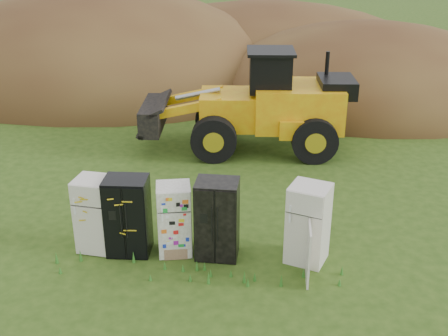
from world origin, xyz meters
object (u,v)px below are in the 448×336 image
at_px(fridge_dark_mid, 217,219).
at_px(wheel_loader, 244,101).
at_px(fridge_sticker, 174,219).
at_px(fridge_open_door, 308,224).
at_px(fridge_leftmost, 95,214).
at_px(fridge_black_side, 128,216).

distance_m(fridge_dark_mid, wheel_loader, 6.64).
height_order(fridge_sticker, fridge_open_door, fridge_open_door).
bearing_deg(wheel_loader, fridge_leftmost, -118.05).
relative_size(fridge_leftmost, fridge_open_door, 0.96).
distance_m(fridge_black_side, fridge_sticker, 1.04).
distance_m(fridge_leftmost, fridge_open_door, 4.77).
bearing_deg(fridge_leftmost, fridge_open_door, 6.05).
bearing_deg(wheel_loader, fridge_open_door, -78.44).
height_order(fridge_black_side, wheel_loader, wheel_loader).
bearing_deg(fridge_open_door, fridge_leftmost, -160.70).
bearing_deg(fridge_black_side, fridge_open_door, -1.67).
height_order(fridge_leftmost, fridge_open_door, fridge_open_door).
bearing_deg(fridge_black_side, wheel_loader, 70.00).
xyz_separation_m(fridge_dark_mid, fridge_open_door, (1.99, -0.03, -0.00)).
xyz_separation_m(fridge_leftmost, fridge_black_side, (0.77, -0.08, 0.03)).
relative_size(fridge_leftmost, fridge_dark_mid, 0.96).
xyz_separation_m(fridge_black_side, wheel_loader, (2.18, 6.63, 0.74)).
bearing_deg(wheel_loader, fridge_dark_mid, -95.30).
height_order(fridge_sticker, wheel_loader, wheel_loader).
relative_size(fridge_leftmost, wheel_loader, 0.26).
bearing_deg(fridge_open_door, fridge_black_side, -159.67).
distance_m(fridge_black_side, fridge_open_door, 4.00).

